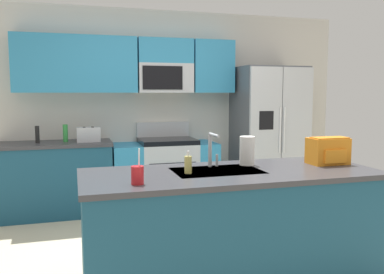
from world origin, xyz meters
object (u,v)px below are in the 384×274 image
at_px(pepper_mill, 37,134).
at_px(sink_faucet, 212,147).
at_px(bottle_green, 65,133).
at_px(paper_towel_roll, 247,151).
at_px(soap_dispenser, 188,164).
at_px(refrigerator, 269,134).
at_px(toaster, 89,134).
at_px(range_oven, 165,173).
at_px(drink_cup_red, 137,175).
at_px(backpack, 328,150).

distance_m(pepper_mill, sink_faucet, 2.57).
height_order(bottle_green, sink_faucet, sink_faucet).
height_order(pepper_mill, paper_towel_roll, paper_towel_roll).
bearing_deg(soap_dispenser, bottle_green, 111.73).
xyz_separation_m(refrigerator, toaster, (-2.43, 0.02, 0.07)).
bearing_deg(sink_faucet, bottle_green, 118.93).
distance_m(refrigerator, soap_dispenser, 2.84).
bearing_deg(toaster, range_oven, 3.12).
relative_size(refrigerator, paper_towel_roll, 7.71).
xyz_separation_m(soap_dispenser, paper_towel_roll, (0.57, 0.20, 0.05)).
relative_size(refrigerator, drink_cup_red, 7.69).
height_order(range_oven, pepper_mill, pepper_mill).
bearing_deg(refrigerator, paper_towel_roll, -121.29).
bearing_deg(soap_dispenser, paper_towel_roll, 19.79).
bearing_deg(soap_dispenser, range_oven, 82.01).
bearing_deg(sink_faucet, drink_cup_red, -146.81).
bearing_deg(refrigerator, pepper_mill, 178.68).
bearing_deg(backpack, range_oven, 112.65).
xyz_separation_m(range_oven, drink_cup_red, (-0.74, -2.53, 0.52)).
xyz_separation_m(toaster, bottle_green, (-0.27, 0.07, 0.02)).
height_order(drink_cup_red, backpack, drink_cup_red).
xyz_separation_m(sink_faucet, backpack, (1.00, -0.13, -0.05)).
xyz_separation_m(bottle_green, paper_towel_roll, (1.48, -2.09, 0.01)).
distance_m(soap_dispenser, paper_towel_roll, 0.61).
height_order(bottle_green, drink_cup_red, drink_cup_red).
height_order(refrigerator, paper_towel_roll, refrigerator).
height_order(range_oven, bottle_green, bottle_green).
distance_m(bottle_green, backpack, 3.11).
bearing_deg(bottle_green, toaster, -15.05).
bearing_deg(paper_towel_roll, sink_faucet, -176.56).
bearing_deg(bottle_green, pepper_mill, -175.86).
relative_size(range_oven, drink_cup_red, 5.65).
bearing_deg(bottle_green, refrigerator, -1.97).
bearing_deg(soap_dispenser, drink_cup_red, -148.89).
bearing_deg(sink_faucet, range_oven, 88.13).
bearing_deg(toaster, bottle_green, 164.95).
bearing_deg(paper_towel_roll, bottle_green, 125.35).
distance_m(pepper_mill, soap_dispenser, 2.59).
relative_size(toaster, pepper_mill, 1.37).
distance_m(range_oven, bottle_green, 1.36).
xyz_separation_m(pepper_mill, soap_dispenser, (1.24, -2.27, -0.03)).
bearing_deg(refrigerator, range_oven, 177.19).
relative_size(sink_faucet, backpack, 0.88).
bearing_deg(paper_towel_roll, drink_cup_red, -155.15).
height_order(range_oven, refrigerator, refrigerator).
xyz_separation_m(refrigerator, paper_towel_roll, (-1.22, -2.00, 0.09)).
relative_size(range_oven, soap_dispenser, 8.00).
xyz_separation_m(refrigerator, backpack, (-0.54, -2.15, 0.09)).
distance_m(toaster, pepper_mill, 0.60).
height_order(toaster, sink_faucet, sink_faucet).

